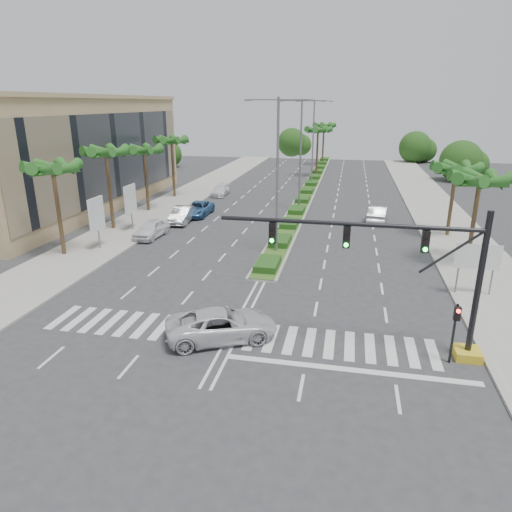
{
  "coord_description": "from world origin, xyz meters",
  "views": [
    {
      "loc": [
        5.47,
        -20.76,
        11.6
      ],
      "look_at": [
        0.34,
        4.2,
        3.0
      ],
      "focal_mm": 32.0,
      "sensor_mm": 36.0,
      "label": 1
    }
  ],
  "objects_px": {
    "car_parked_a": "(151,229)",
    "car_parked_c": "(198,209)",
    "car_parked_b": "(182,215)",
    "car_parked_d": "(220,190)",
    "car_crossing": "(222,325)",
    "car_right": "(378,214)"
  },
  "relations": [
    {
      "from": "car_right",
      "to": "car_parked_d",
      "type": "bearing_deg",
      "value": -19.72
    },
    {
      "from": "car_parked_a",
      "to": "car_parked_b",
      "type": "bearing_deg",
      "value": 84.68
    },
    {
      "from": "car_parked_d",
      "to": "car_crossing",
      "type": "bearing_deg",
      "value": -75.18
    },
    {
      "from": "car_parked_d",
      "to": "car_right",
      "type": "relative_size",
      "value": 0.89
    },
    {
      "from": "car_parked_a",
      "to": "car_crossing",
      "type": "relative_size",
      "value": 0.81
    },
    {
      "from": "car_parked_d",
      "to": "car_right",
      "type": "xyz_separation_m",
      "value": [
        19.58,
        -10.25,
        0.18
      ]
    },
    {
      "from": "car_parked_b",
      "to": "car_parked_c",
      "type": "relative_size",
      "value": 0.92
    },
    {
      "from": "car_crossing",
      "to": "car_right",
      "type": "relative_size",
      "value": 1.13
    },
    {
      "from": "car_parked_a",
      "to": "car_crossing",
      "type": "height_order",
      "value": "car_crossing"
    },
    {
      "from": "car_parked_b",
      "to": "car_parked_d",
      "type": "height_order",
      "value": "car_parked_b"
    },
    {
      "from": "car_parked_a",
      "to": "car_parked_b",
      "type": "xyz_separation_m",
      "value": [
        0.85,
        5.71,
        0.02
      ]
    },
    {
      "from": "car_parked_d",
      "to": "car_parked_a",
      "type": "bearing_deg",
      "value": -93.17
    },
    {
      "from": "car_parked_b",
      "to": "car_parked_c",
      "type": "bearing_deg",
      "value": 75.68
    },
    {
      "from": "car_parked_b",
      "to": "car_crossing",
      "type": "distance_m",
      "value": 24.79
    },
    {
      "from": "car_crossing",
      "to": "car_parked_c",
      "type": "bearing_deg",
      "value": -3.78
    },
    {
      "from": "car_parked_b",
      "to": "car_crossing",
      "type": "xyz_separation_m",
      "value": [
        10.46,
        -22.47,
        -0.01
      ]
    },
    {
      "from": "car_parked_b",
      "to": "car_right",
      "type": "height_order",
      "value": "car_right"
    },
    {
      "from": "car_parked_c",
      "to": "car_crossing",
      "type": "xyz_separation_m",
      "value": [
        9.89,
        -25.63,
        0.05
      ]
    },
    {
      "from": "car_parked_b",
      "to": "car_parked_a",
      "type": "bearing_deg",
      "value": -102.52
    },
    {
      "from": "car_parked_a",
      "to": "car_parked_c",
      "type": "xyz_separation_m",
      "value": [
        1.42,
        8.87,
        -0.05
      ]
    },
    {
      "from": "car_parked_d",
      "to": "car_parked_b",
      "type": "bearing_deg",
      "value": -90.62
    },
    {
      "from": "car_parked_a",
      "to": "car_parked_b",
      "type": "height_order",
      "value": "car_parked_b"
    }
  ]
}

